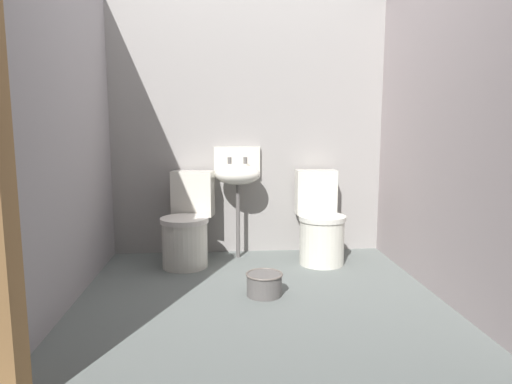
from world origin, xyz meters
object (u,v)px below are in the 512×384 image
sink (238,174)px  toilet_right (320,225)px  bucket (264,284)px  toilet_left (187,227)px

sink → toilet_right: bearing=-14.9°
bucket → sink: bearing=98.6°
toilet_right → sink: bearing=-14.0°
sink → bucket: 1.19m
toilet_left → sink: (0.44, 0.19, 0.43)m
toilet_right → bucket: 0.99m
toilet_left → sink: size_ratio=0.79×
toilet_left → bucket: bearing=137.6°
toilet_left → toilet_right: bearing=-169.3°
sink → bucket: size_ratio=3.79×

